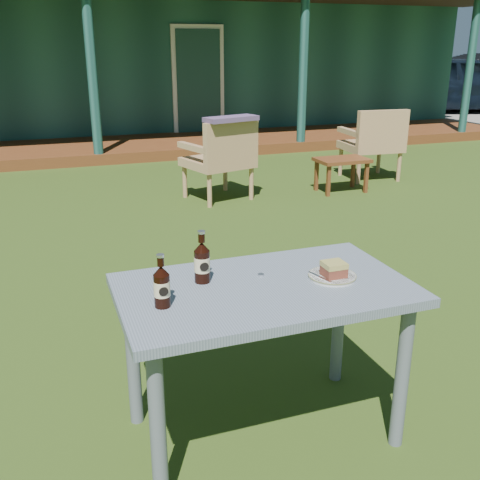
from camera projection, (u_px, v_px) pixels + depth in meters
name	position (u px, v px, depth m)	size (l,w,h in m)	color
ground	(178.00, 293.00, 3.96)	(80.00, 80.00, 0.00)	#334916
pavilion	(68.00, 48.00, 11.78)	(15.80, 8.30, 3.45)	#1B4741
car_near	(463.00, 84.00, 14.42)	(1.70, 4.23, 1.44)	black
cafe_table	(264.00, 308.00, 2.34)	(1.20, 0.70, 0.72)	slate
plate	(332.00, 276.00, 2.38)	(0.20, 0.20, 0.01)	silver
cake_slice	(334.00, 269.00, 2.36)	(0.09, 0.09, 0.06)	brown
fork	(320.00, 277.00, 2.35)	(0.01, 0.14, 0.00)	silver
cola_bottle_near	(202.00, 262.00, 2.31)	(0.07, 0.07, 0.22)	black
cola_bottle_far	(162.00, 286.00, 2.09)	(0.06, 0.06, 0.21)	black
bottle_cap	(261.00, 275.00, 2.40)	(0.03, 0.03, 0.01)	silver
armchair_left	(222.00, 156.00, 6.18)	(0.81, 0.78, 0.90)	tan
armchair_right	(374.00, 140.00, 7.13)	(0.71, 0.68, 0.91)	tan
floral_throw	(231.00, 119.00, 5.90)	(0.59, 0.22, 0.05)	#5B446B
side_table	(342.00, 163.00, 6.60)	(0.60, 0.40, 0.40)	brown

